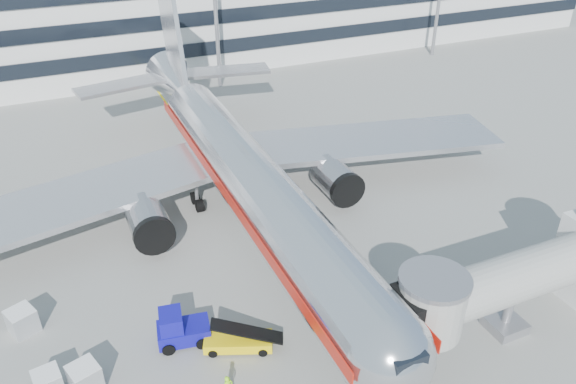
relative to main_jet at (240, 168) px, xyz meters
name	(u,v)px	position (x,y,z in m)	size (l,w,h in m)	color
ground	(301,297)	(0.00, -11.72, -4.23)	(180.00, 180.00, 0.00)	gray
lead_in_line	(249,222)	(0.00, -1.72, -4.23)	(0.25, 70.00, 0.01)	yellow
main_jet	(240,168)	(0.00, 0.00, 0.00)	(50.95, 48.70, 16.06)	silver
jet_bridge	(537,274)	(12.18, -19.72, -0.36)	(17.80, 4.50, 7.00)	silver
terminal	(128,6)	(0.00, 46.23, 3.57)	(150.00, 24.25, 15.60)	silver
belt_loader	(238,341)	(-5.47, -14.40, -3.65)	(4.38, 2.96, 2.07)	yellow
baggage_tug	(180,329)	(-8.52, -12.44, -3.20)	(3.42, 2.48, 2.37)	#0F0C8D
cargo_container_left	(48,383)	(-16.20, -13.27, -3.47)	(1.63, 1.63, 1.52)	silver
cargo_container_right	(22,321)	(-17.33, -7.50, -3.41)	(2.03, 2.03, 1.65)	silver
cargo_container_front	(85,378)	(-14.29, -13.77, -3.41)	(1.94, 1.94, 1.65)	silver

